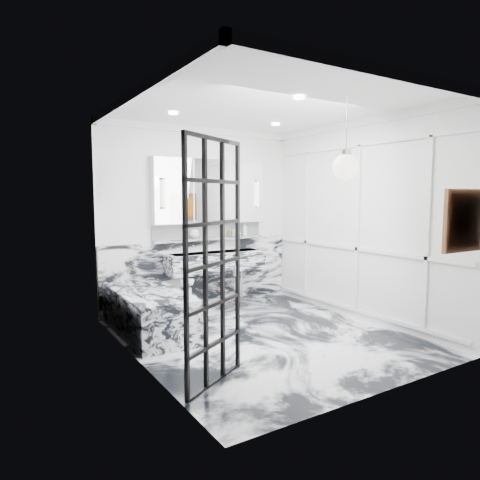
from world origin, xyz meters
TOP-DOWN VIEW (x-y plane):
  - floor at (0.00, 0.00)m, footprint 3.60×3.60m
  - ceiling at (0.00, 0.00)m, footprint 3.60×3.60m
  - wall_back at (0.00, 1.80)m, footprint 3.60×0.00m
  - wall_front at (0.00, -1.80)m, footprint 3.60×0.00m
  - wall_left at (-1.60, 0.00)m, footprint 0.00×3.60m
  - wall_right at (1.60, 0.00)m, footprint 0.00×3.60m
  - marble_clad_back at (0.00, 1.78)m, footprint 3.18×0.05m
  - marble_clad_left at (-1.59, 0.00)m, footprint 0.02×3.56m
  - panel_molding at (1.58, 0.00)m, footprint 0.03×3.40m
  - soap_bottle_a at (0.78, 1.71)m, footprint 0.09×0.09m
  - soap_bottle_b at (0.60, 1.71)m, footprint 0.10×0.10m
  - soap_bottle_c at (0.63, 1.71)m, footprint 0.17×0.17m
  - face_pot at (-0.13, 1.71)m, footprint 0.15×0.15m
  - amber_bottle at (0.49, 1.71)m, footprint 0.04×0.04m
  - flower_vase at (-0.93, 0.25)m, footprint 0.08×0.08m
  - crittall_door at (-1.16, -0.83)m, footprint 0.78×0.47m
  - artwork at (1.20, -1.76)m, footprint 0.54×0.05m
  - pendant_light at (0.22, -1.08)m, footprint 0.26×0.26m
  - trough_sink at (0.15, 1.55)m, footprint 1.60×0.45m
  - ledge at (0.15, 1.72)m, footprint 1.90×0.14m
  - subway_tile at (0.15, 1.78)m, footprint 1.90×0.03m
  - mirror_cabinet at (0.15, 1.73)m, footprint 1.90×0.16m
  - sconce_left at (-0.67, 1.63)m, footprint 0.07×0.07m
  - sconce_right at (0.97, 1.63)m, footprint 0.07×0.07m
  - bathtub at (-1.18, 0.90)m, footprint 0.75×1.65m

SIDE VIEW (x-z plane):
  - floor at x=0.00m, z-range 0.00..0.00m
  - bathtub at x=-1.18m, z-range 0.00..0.55m
  - marble_clad_back at x=0.00m, z-range 0.00..1.05m
  - flower_vase at x=-0.93m, z-range 0.55..0.67m
  - trough_sink at x=0.15m, z-range 0.58..0.88m
  - ledge at x=0.15m, z-range 1.05..1.09m
  - crittall_door at x=-1.16m, z-range 0.00..2.25m
  - amber_bottle at x=0.49m, z-range 1.09..1.19m
  - face_pot at x=-0.13m, z-range 1.09..1.24m
  - soap_bottle_c at x=0.63m, z-range 1.09..1.25m
  - soap_bottle_b at x=0.60m, z-range 1.09..1.26m
  - soap_bottle_a at x=0.78m, z-range 1.09..1.31m
  - subway_tile at x=0.15m, z-range 1.09..1.32m
  - panel_molding at x=1.58m, z-range 0.15..2.45m
  - marble_clad_left at x=-1.59m, z-range 0.00..2.68m
  - wall_back at x=0.00m, z-range -0.40..3.20m
  - wall_front at x=0.00m, z-range -0.40..3.20m
  - wall_left at x=-1.60m, z-range -0.40..3.20m
  - wall_right at x=1.60m, z-range -0.40..3.20m
  - artwork at x=1.20m, z-range 1.23..1.76m
  - sconce_left at x=-0.67m, z-range 1.58..1.98m
  - sconce_right at x=0.97m, z-range 1.58..1.98m
  - mirror_cabinet at x=0.15m, z-range 1.32..2.32m
  - pendant_light at x=0.22m, z-range 1.90..2.16m
  - ceiling at x=0.00m, z-range 2.80..2.80m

